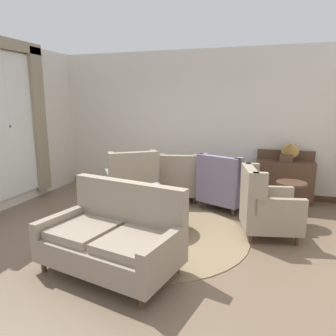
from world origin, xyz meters
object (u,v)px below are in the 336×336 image
at_px(sideboard, 284,179).
at_px(gramophone, 289,149).
at_px(armchair_foreground_right, 180,180).
at_px(coffee_table, 158,208).
at_px(armchair_near_sideboard, 265,207).
at_px(armchair_beside_settee, 225,186).
at_px(side_table, 290,198).
at_px(settee, 113,238).
at_px(armchair_back_corner, 131,184).
at_px(porcelain_vase, 156,195).

xyz_separation_m(sideboard, gramophone, (0.05, -0.09, 0.60)).
height_order(armchair_foreground_right, sideboard, sideboard).
xyz_separation_m(coffee_table, armchair_near_sideboard, (1.57, 0.30, 0.08)).
relative_size(coffee_table, armchair_foreground_right, 0.95).
distance_m(armchair_near_sideboard, armchair_beside_settee, 1.31).
bearing_deg(coffee_table, sideboard, 47.72).
bearing_deg(side_table, settee, -132.44).
bearing_deg(armchair_near_sideboard, sideboard, -22.68).
xyz_separation_m(settee, sideboard, (2.01, 3.36, 0.07)).
bearing_deg(armchair_near_sideboard, settee, 120.59).
xyz_separation_m(armchair_back_corner, armchair_near_sideboard, (2.41, -0.59, -0.01)).
relative_size(porcelain_vase, side_table, 0.46).
height_order(coffee_table, gramophone, gramophone).
height_order(coffee_table, armchair_foreground_right, armchair_foreground_right).
bearing_deg(settee, armchair_foreground_right, 101.69).
bearing_deg(armchair_foreground_right, side_table, 149.79).
distance_m(coffee_table, sideboard, 2.83).
distance_m(coffee_table, side_table, 2.19).
distance_m(porcelain_vase, armchair_beside_settee, 1.63).
relative_size(armchair_back_corner, sideboard, 1.10).
bearing_deg(armchair_beside_settee, coffee_table, 81.81).
distance_m(settee, armchair_beside_settee, 2.82).
bearing_deg(porcelain_vase, coffee_table, -26.88).
bearing_deg(armchair_back_corner, settee, 74.28).
bearing_deg(side_table, porcelain_vase, -153.93).
relative_size(porcelain_vase, armchair_near_sideboard, 0.30).
xyz_separation_m(armchair_back_corner, armchair_foreground_right, (0.73, 0.73, -0.03)).
xyz_separation_m(coffee_table, gramophone, (1.95, 2.00, 0.71)).
relative_size(armchair_back_corner, side_table, 1.75).
bearing_deg(coffee_table, armchair_back_corner, 133.12).
bearing_deg(armchair_back_corner, armchair_beside_settee, 162.15).
bearing_deg(settee, coffee_table, 96.99).
relative_size(armchair_beside_settee, side_table, 1.65).
distance_m(side_table, sideboard, 1.11).
bearing_deg(coffee_table, settee, -94.85).
xyz_separation_m(settee, armchair_back_corner, (-0.72, 2.16, 0.05)).
relative_size(armchair_near_sideboard, armchair_foreground_right, 1.08).
bearing_deg(settee, armchair_near_sideboard, 54.79).
xyz_separation_m(coffee_table, armchair_beside_settee, (0.84, 1.38, 0.07)).
bearing_deg(coffee_table, armchair_beside_settee, 58.62).
bearing_deg(armchair_near_sideboard, armchair_beside_settee, 21.54).
height_order(settee, side_table, settee).
xyz_separation_m(armchair_back_corner, armchair_beside_settee, (1.68, 0.49, -0.02)).
distance_m(armchair_foreground_right, armchair_beside_settee, 0.97).
height_order(sideboard, gramophone, gramophone).
bearing_deg(side_table, gramophone, 90.50).
xyz_separation_m(settee, gramophone, (2.06, 3.27, 0.67)).
height_order(armchair_back_corner, sideboard, armchair_back_corner).
distance_m(settee, armchair_back_corner, 2.28).
relative_size(armchair_foreground_right, armchair_beside_settee, 0.85).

